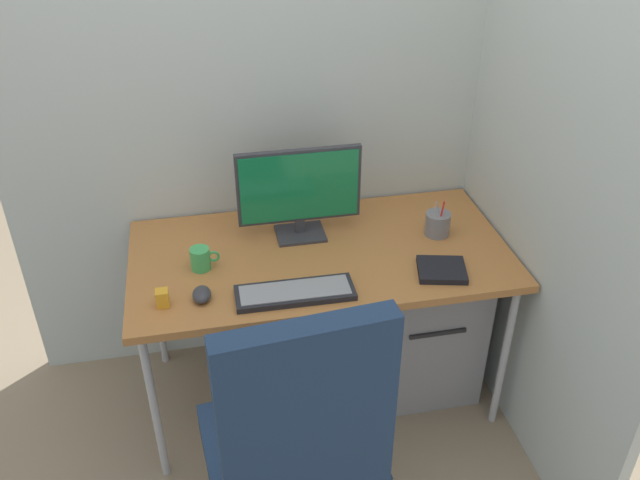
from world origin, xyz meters
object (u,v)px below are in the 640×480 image
object	(u,v)px
office_chair	(296,446)
filing_cabinet	(413,314)
monitor	(299,190)
keyboard	(295,293)
desk_clamp_accessory	(162,298)
coffee_mug	(201,259)
pen_holder	(438,224)
mouse	(202,294)
notebook	(442,270)

from	to	relation	value
office_chair	filing_cabinet	distance (m)	1.07
office_chair	monitor	world-z (taller)	office_chair
keyboard	desk_clamp_accessory	world-z (taller)	desk_clamp_accessory
coffee_mug	pen_holder	bearing A→B (deg)	3.43
office_chair	filing_cabinet	bearing A→B (deg)	51.86
pen_holder	filing_cabinet	bearing A→B (deg)	168.48
monitor	coffee_mug	size ratio (longest dim) A/B	4.46
keyboard	coffee_mug	xyz separation A→B (m)	(-0.31, 0.22, 0.03)
mouse	pen_holder	world-z (taller)	pen_holder
office_chair	keyboard	xyz separation A→B (m)	(0.09, 0.52, 0.15)
filing_cabinet	mouse	xyz separation A→B (m)	(-0.87, -0.25, 0.43)
pen_holder	notebook	bearing A→B (deg)	-105.89
keyboard	desk_clamp_accessory	bearing A→B (deg)	175.74
office_chair	pen_holder	distance (m)	1.08
notebook	mouse	bearing A→B (deg)	-167.32
keyboard	mouse	size ratio (longest dim) A/B	4.61
monitor	pen_holder	world-z (taller)	monitor
office_chair	coffee_mug	xyz separation A→B (m)	(-0.22, 0.75, 0.18)
keyboard	notebook	world-z (taller)	same
filing_cabinet	mouse	distance (m)	1.00
keyboard	notebook	bearing A→B (deg)	3.02
pen_holder	keyboard	bearing A→B (deg)	-155.41
mouse	notebook	size ratio (longest dim) A/B	0.52
monitor	notebook	xyz separation A→B (m)	(0.45, -0.36, -0.18)
monitor	notebook	distance (m)	0.61
office_chair	filing_cabinet	xyz separation A→B (m)	(0.64, 0.82, -0.27)
keyboard	mouse	world-z (taller)	mouse
office_chair	monitor	bearing A→B (deg)	79.25
pen_holder	notebook	size ratio (longest dim) A/B	0.93
desk_clamp_accessory	pen_holder	bearing A→B (deg)	13.17
office_chair	notebook	bearing A→B (deg)	41.31
keyboard	desk_clamp_accessory	xyz separation A→B (m)	(-0.44, 0.03, 0.02)
keyboard	coffee_mug	bearing A→B (deg)	143.63
notebook	desk_clamp_accessory	world-z (taller)	desk_clamp_accessory
monitor	desk_clamp_accessory	world-z (taller)	monitor
keyboard	coffee_mug	size ratio (longest dim) A/B	3.87
pen_holder	notebook	xyz separation A→B (m)	(-0.07, -0.25, -0.04)
monitor	mouse	world-z (taller)	monitor
pen_holder	desk_clamp_accessory	distance (m)	1.08
filing_cabinet	mouse	size ratio (longest dim) A/B	6.93
monitor	notebook	size ratio (longest dim) A/B	2.78
pen_holder	desk_clamp_accessory	size ratio (longest dim) A/B	2.60
coffee_mug	desk_clamp_accessory	world-z (taller)	coffee_mug
filing_cabinet	monitor	bearing A→B (deg)	168.40
keyboard	pen_holder	distance (m)	0.67
notebook	pen_holder	bearing A→B (deg)	87.54
office_chair	pen_holder	xyz separation A→B (m)	(0.70, 0.80, 0.18)
monitor	keyboard	size ratio (longest dim) A/B	1.15
desk_clamp_accessory	mouse	bearing A→B (deg)	2.90
coffee_mug	monitor	bearing A→B (deg)	22.65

